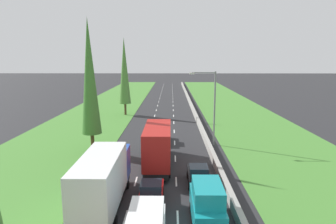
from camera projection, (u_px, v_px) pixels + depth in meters
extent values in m
plane|color=#28282B|center=(165.00, 108.00, 64.19)|extent=(300.00, 300.00, 0.00)
cube|color=#478433|center=(107.00, 108.00, 64.32)|extent=(14.00, 140.00, 0.04)
cube|color=#478433|center=(232.00, 108.00, 64.04)|extent=(14.00, 140.00, 0.04)
cube|color=#9E9B93|center=(192.00, 106.00, 64.05)|extent=(0.44, 120.00, 0.85)
cube|color=white|center=(125.00, 218.00, 19.92)|extent=(0.14, 2.00, 0.01)
cube|color=white|center=(136.00, 181.00, 25.83)|extent=(0.14, 2.00, 0.01)
cube|color=white|center=(142.00, 158.00, 31.73)|extent=(0.14, 2.00, 0.01)
cube|color=white|center=(147.00, 143.00, 37.64)|extent=(0.14, 2.00, 0.01)
cube|color=white|center=(150.00, 131.00, 43.54)|extent=(0.14, 2.00, 0.01)
cube|color=white|center=(153.00, 123.00, 49.45)|extent=(0.14, 2.00, 0.01)
cube|color=white|center=(155.00, 116.00, 55.35)|extent=(0.14, 2.00, 0.01)
cube|color=white|center=(156.00, 110.00, 61.25)|extent=(0.14, 2.00, 0.01)
cube|color=white|center=(158.00, 106.00, 67.16)|extent=(0.14, 2.00, 0.01)
cube|color=white|center=(159.00, 102.00, 73.06)|extent=(0.14, 2.00, 0.01)
cube|color=white|center=(160.00, 99.00, 78.97)|extent=(0.14, 2.00, 0.01)
cube|color=white|center=(160.00, 96.00, 84.87)|extent=(0.14, 2.00, 0.01)
cube|color=white|center=(161.00, 93.00, 90.78)|extent=(0.14, 2.00, 0.01)
cube|color=white|center=(162.00, 91.00, 96.68)|extent=(0.14, 2.00, 0.01)
cube|color=white|center=(162.00, 89.00, 102.59)|extent=(0.14, 2.00, 0.01)
cube|color=white|center=(163.00, 88.00, 108.49)|extent=(0.14, 2.00, 0.01)
cube|color=white|center=(163.00, 86.00, 114.39)|extent=(0.14, 2.00, 0.01)
cube|color=white|center=(164.00, 85.00, 120.30)|extent=(0.14, 2.00, 0.01)
cube|color=white|center=(178.00, 218.00, 19.89)|extent=(0.14, 2.00, 0.01)
cube|color=white|center=(176.00, 182.00, 25.79)|extent=(0.14, 2.00, 0.01)
cube|color=white|center=(175.00, 159.00, 31.70)|extent=(0.14, 2.00, 0.01)
cube|color=white|center=(175.00, 143.00, 37.60)|extent=(0.14, 2.00, 0.01)
cube|color=white|center=(174.00, 131.00, 43.50)|extent=(0.14, 2.00, 0.01)
cube|color=white|center=(174.00, 123.00, 49.41)|extent=(0.14, 2.00, 0.01)
cube|color=white|center=(174.00, 116.00, 55.31)|extent=(0.14, 2.00, 0.01)
cube|color=white|center=(173.00, 110.00, 61.22)|extent=(0.14, 2.00, 0.01)
cube|color=white|center=(173.00, 106.00, 67.12)|extent=(0.14, 2.00, 0.01)
cube|color=white|center=(173.00, 102.00, 73.03)|extent=(0.14, 2.00, 0.01)
cube|color=white|center=(173.00, 99.00, 78.93)|extent=(0.14, 2.00, 0.01)
cube|color=white|center=(173.00, 96.00, 84.84)|extent=(0.14, 2.00, 0.01)
cube|color=white|center=(173.00, 93.00, 90.74)|extent=(0.14, 2.00, 0.01)
cube|color=white|center=(173.00, 91.00, 96.64)|extent=(0.14, 2.00, 0.01)
cube|color=white|center=(172.00, 89.00, 102.55)|extent=(0.14, 2.00, 0.01)
cube|color=white|center=(172.00, 88.00, 108.45)|extent=(0.14, 2.00, 0.01)
cube|color=white|center=(172.00, 86.00, 114.36)|extent=(0.14, 2.00, 0.01)
cube|color=white|center=(172.00, 85.00, 120.26)|extent=(0.14, 2.00, 0.01)
cube|color=white|center=(146.00, 219.00, 15.50)|extent=(1.80, 3.10, 1.10)
cube|color=teal|center=(207.00, 209.00, 19.10)|extent=(1.90, 4.90, 1.40)
cube|color=teal|center=(208.00, 192.00, 18.58)|extent=(1.80, 3.10, 1.10)
cylinder|color=black|center=(191.00, 207.00, 20.72)|extent=(0.22, 0.64, 0.64)
cylinder|color=black|center=(216.00, 207.00, 20.71)|extent=(0.22, 0.64, 0.64)
cube|color=red|center=(152.00, 194.00, 21.89)|extent=(1.68, 3.90, 0.76)
cube|color=#19232D|center=(151.00, 187.00, 21.47)|extent=(1.52, 1.60, 0.64)
cylinder|color=black|center=(143.00, 191.00, 23.15)|extent=(0.22, 0.64, 0.64)
cylinder|color=black|center=(162.00, 192.00, 23.14)|extent=(0.22, 0.64, 0.64)
cylinder|color=black|center=(140.00, 207.00, 20.77)|extent=(0.22, 0.64, 0.64)
cylinder|color=black|center=(161.00, 207.00, 20.76)|extent=(0.22, 0.64, 0.64)
cube|color=black|center=(158.00, 159.00, 29.67)|extent=(2.20, 9.40, 0.56)
cube|color=black|center=(160.00, 135.00, 32.95)|extent=(2.40, 2.20, 2.50)
cube|color=#B21E19|center=(158.00, 144.00, 28.25)|extent=(2.44, 7.20, 3.30)
cylinder|color=black|center=(149.00, 152.00, 32.98)|extent=(0.22, 0.64, 0.64)
cylinder|color=black|center=(170.00, 152.00, 32.96)|extent=(0.22, 0.64, 0.64)
cylinder|color=black|center=(145.00, 170.00, 27.59)|extent=(0.22, 0.64, 0.64)
cylinder|color=black|center=(169.00, 170.00, 27.57)|extent=(0.22, 0.64, 0.64)
cylinder|color=black|center=(144.00, 175.00, 26.53)|extent=(0.22, 0.64, 0.64)
cylinder|color=black|center=(169.00, 175.00, 26.50)|extent=(0.22, 0.64, 0.64)
cube|color=black|center=(105.00, 200.00, 21.11)|extent=(2.20, 9.40, 0.56)
cube|color=#1E47B7|center=(114.00, 162.00, 24.38)|extent=(2.40, 2.20, 2.50)
cube|color=silver|center=(100.00, 181.00, 19.69)|extent=(2.44, 7.20, 3.30)
cylinder|color=black|center=(100.00, 185.00, 24.42)|extent=(0.22, 0.64, 0.64)
cylinder|color=black|center=(128.00, 185.00, 24.40)|extent=(0.22, 0.64, 0.64)
cylinder|color=black|center=(80.00, 220.00, 19.03)|extent=(0.22, 0.64, 0.64)
cylinder|color=black|center=(115.00, 220.00, 19.01)|extent=(0.22, 0.64, 0.64)
cube|color=black|center=(198.00, 176.00, 25.12)|extent=(1.68, 3.90, 0.76)
cube|color=#19232D|center=(198.00, 170.00, 24.70)|extent=(1.52, 1.60, 0.64)
cylinder|color=black|center=(188.00, 175.00, 26.39)|extent=(0.22, 0.64, 0.64)
cylinder|color=black|center=(205.00, 175.00, 26.37)|extent=(0.22, 0.64, 0.64)
cylinder|color=black|center=(190.00, 187.00, 24.01)|extent=(0.22, 0.64, 0.64)
cylinder|color=black|center=(209.00, 187.00, 23.99)|extent=(0.22, 0.64, 0.64)
cube|color=white|center=(162.00, 137.00, 37.91)|extent=(1.76, 4.50, 0.72)
cube|color=#19232D|center=(162.00, 132.00, 37.64)|extent=(1.56, 1.90, 0.60)
cylinder|color=black|center=(156.00, 137.00, 39.35)|extent=(0.22, 0.64, 0.64)
cylinder|color=black|center=(168.00, 137.00, 39.34)|extent=(0.22, 0.64, 0.64)
cylinder|color=black|center=(155.00, 143.00, 36.61)|extent=(0.22, 0.64, 0.64)
cylinder|color=black|center=(168.00, 143.00, 36.59)|extent=(0.22, 0.64, 0.64)
cylinder|color=#4C3823|center=(93.00, 143.00, 33.78)|extent=(0.41, 0.41, 2.20)
cone|color=#3D752D|center=(90.00, 77.00, 32.46)|extent=(2.17, 2.17, 12.69)
cylinder|color=#4C3823|center=(125.00, 109.00, 56.07)|extent=(0.41, 0.41, 2.20)
cone|color=#4C7F38|center=(124.00, 71.00, 54.80)|extent=(2.16, 2.16, 12.08)
cylinder|color=gray|center=(215.00, 109.00, 35.92)|extent=(0.20, 0.20, 9.00)
cylinder|color=gray|center=(204.00, 73.00, 35.16)|extent=(2.80, 0.12, 0.12)
cube|color=silver|center=(192.00, 73.00, 35.19)|extent=(0.60, 0.28, 0.20)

